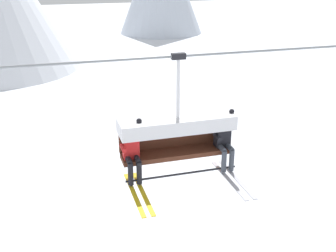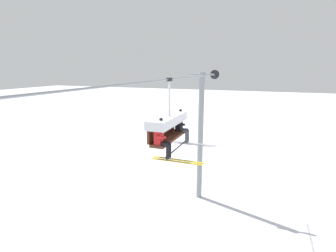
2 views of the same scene
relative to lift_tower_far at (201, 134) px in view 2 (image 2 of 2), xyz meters
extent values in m
cylinder|color=gray|center=(0.00, 0.02, -0.23)|extent=(0.36, 0.36, 8.53)
cylinder|color=gray|center=(0.00, 0.02, 3.88)|extent=(0.16, 1.60, 0.16)
cylinder|color=black|center=(0.00, -0.78, 3.88)|extent=(0.08, 0.56, 0.56)
cylinder|color=gray|center=(-8.79, -0.78, 3.88)|extent=(19.57, 0.05, 0.05)
cube|color=#512819|center=(-7.88, -0.78, 1.80)|extent=(2.40, 0.48, 0.10)
cube|color=#512819|center=(-7.88, -0.50, 2.07)|extent=(2.40, 0.08, 0.45)
cube|color=silver|center=(-7.88, -0.72, 2.45)|extent=(2.45, 0.68, 0.30)
cylinder|color=black|center=(-7.88, -1.10, 1.47)|extent=(2.40, 0.04, 0.04)
cylinder|color=silver|center=(-7.88, -0.78, 3.21)|extent=(0.07, 0.07, 1.24)
cube|color=black|center=(-7.88, -0.78, 3.88)|extent=(0.28, 0.12, 0.12)
cube|color=red|center=(-8.89, -0.80, 2.11)|extent=(0.32, 0.22, 0.52)
sphere|color=#284C93|center=(-8.89, -0.80, 2.46)|extent=(0.22, 0.22, 0.22)
ellipsoid|color=black|center=(-8.89, -0.90, 2.46)|extent=(0.17, 0.04, 0.08)
cylinder|color=black|center=(-8.98, -0.97, 1.89)|extent=(0.11, 0.34, 0.11)
cylinder|color=black|center=(-8.80, -0.97, 1.89)|extent=(0.11, 0.34, 0.11)
cylinder|color=black|center=(-8.98, -1.14, 1.65)|extent=(0.11, 0.11, 0.48)
cylinder|color=black|center=(-8.80, -1.14, 1.65)|extent=(0.11, 0.11, 0.48)
cube|color=gold|center=(-8.98, -1.44, 1.36)|extent=(0.09, 1.70, 0.02)
cube|color=gold|center=(-8.80, -1.44, 1.36)|extent=(0.09, 1.70, 0.02)
cylinder|color=red|center=(-9.07, -0.95, 2.15)|extent=(0.09, 0.30, 0.09)
cylinder|color=red|center=(-8.70, -0.80, 2.46)|extent=(0.09, 0.09, 0.30)
sphere|color=black|center=(-8.70, -0.80, 2.63)|extent=(0.11, 0.11, 0.11)
cube|color=black|center=(-6.87, -0.80, 2.11)|extent=(0.32, 0.22, 0.52)
sphere|color=silver|center=(-6.87, -0.80, 2.46)|extent=(0.22, 0.22, 0.22)
ellipsoid|color=black|center=(-6.87, -0.90, 2.46)|extent=(0.17, 0.04, 0.08)
cylinder|color=#3D424C|center=(-6.96, -0.97, 1.89)|extent=(0.11, 0.34, 0.11)
cylinder|color=#3D424C|center=(-6.78, -0.97, 1.89)|extent=(0.11, 0.34, 0.11)
cylinder|color=#3D424C|center=(-6.96, -1.14, 1.65)|extent=(0.11, 0.11, 0.48)
cylinder|color=#3D424C|center=(-6.78, -1.14, 1.65)|extent=(0.11, 0.11, 0.48)
cube|color=#B2B2BC|center=(-6.96, -1.44, 1.36)|extent=(0.09, 1.70, 0.02)
cube|color=#B2B2BC|center=(-6.78, -1.44, 1.36)|extent=(0.09, 1.70, 0.02)
cylinder|color=black|center=(-7.06, -0.95, 2.15)|extent=(0.09, 0.30, 0.09)
cylinder|color=black|center=(-6.68, -0.80, 2.46)|extent=(0.09, 0.09, 0.30)
sphere|color=black|center=(-6.68, -0.80, 2.63)|extent=(0.11, 0.11, 0.11)
camera|label=1|loc=(-10.36, -8.50, 5.63)|focal=45.00mm
camera|label=2|loc=(-16.42, -4.04, 4.25)|focal=28.00mm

